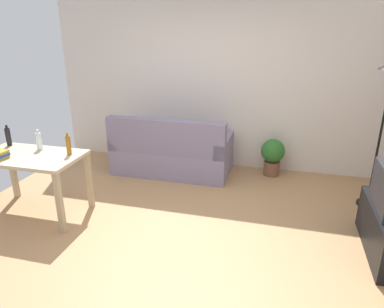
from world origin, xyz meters
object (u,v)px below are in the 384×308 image
at_px(bottle_dark, 8,137).
at_px(bottle_amber, 68,145).
at_px(couch, 171,154).
at_px(bottle_clear, 39,141).
at_px(potted_plant, 273,155).
at_px(desk, 30,164).

bearing_deg(bottle_dark, bottle_amber, -6.38).
height_order(couch, bottle_amber, bottle_amber).
height_order(bottle_dark, bottle_clear, bottle_dark).
bearing_deg(potted_plant, bottle_dark, -151.69).
height_order(desk, bottle_clear, bottle_clear).
height_order(couch, potted_plant, couch).
distance_m(desk, potted_plant, 3.36).
bearing_deg(bottle_clear, desk, -89.86).
xyz_separation_m(bottle_dark, bottle_clear, (0.47, -0.03, -0.01)).
bearing_deg(desk, bottle_dark, 152.87).
relative_size(bottle_dark, bottle_amber, 0.99).
xyz_separation_m(desk, bottle_dark, (-0.47, 0.23, 0.23)).
bearing_deg(desk, bottle_amber, 15.68).
bearing_deg(bottle_amber, potted_plant, 38.76).
relative_size(couch, desk, 1.48).
bearing_deg(desk, potted_plant, 35.20).
xyz_separation_m(couch, bottle_amber, (-0.75, -1.51, 0.57)).
bearing_deg(couch, desk, 53.76).
xyz_separation_m(couch, bottle_dark, (-1.67, -1.40, 0.57)).
xyz_separation_m(bottle_clear, bottle_amber, (0.45, -0.07, 0.01)).
xyz_separation_m(potted_plant, bottle_clear, (-2.72, -1.74, 0.54)).
bearing_deg(bottle_amber, couch, 63.66).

